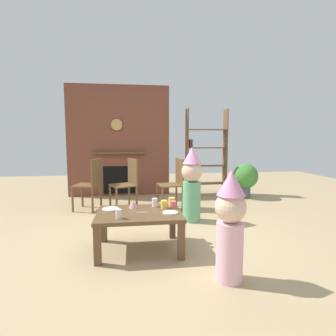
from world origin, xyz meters
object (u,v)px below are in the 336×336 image
paper_plate_rear (170,212)px  child_with_cone_hat (230,223)px  coffee_table (139,218)px  dining_chair_left (92,181)px  dining_chair_middle (128,181)px  paper_cup_near_right (173,205)px  potted_plant_tall (245,177)px  paper_cup_far_left (172,202)px  paper_cup_center (164,204)px  paper_cup_far_right (119,214)px  paper_plate_front (111,209)px  child_in_pink (192,182)px  birthday_cake_slice (133,204)px  dining_chair_right (175,181)px  bookshelf (203,156)px  paper_cup_near_left (155,203)px

paper_plate_rear → child_with_cone_hat: (0.43, -0.67, 0.08)m
coffee_table → dining_chair_left: (-0.78, 1.80, 0.15)m
dining_chair_middle → paper_cup_near_right: bearing=86.7°
child_with_cone_hat → potted_plant_tall: child_with_cone_hat is taller
child_with_cone_hat → dining_chair_middle: 2.68m
coffee_table → paper_cup_far_left: 0.47m
paper_cup_center → paper_cup_far_right: (-0.51, -0.34, 0.00)m
paper_plate_front → child_in_pink: size_ratio=0.17×
paper_cup_center → birthday_cake_slice: size_ratio=0.92×
dining_chair_right → paper_cup_center: bearing=67.9°
child_with_cone_hat → bookshelf: bearing=-57.0°
paper_cup_center → paper_plate_rear: (0.04, -0.21, -0.04)m
coffee_table → potted_plant_tall: bearing=45.8°
paper_cup_near_right → paper_cup_center: (-0.11, 0.02, 0.00)m
paper_cup_near_right → dining_chair_middle: dining_chair_middle is taller
paper_cup_far_right → dining_chair_middle: bearing=88.1°
paper_cup_center → paper_cup_far_left: (0.10, 0.09, 0.01)m
dining_chair_left → dining_chair_middle: size_ratio=1.00×
paper_cup_far_left → paper_plate_rear: bearing=-101.8°
paper_plate_front → child_in_pink: 1.40m
paper_cup_center → paper_cup_near_right: bearing=-8.4°
paper_plate_front → child_with_cone_hat: (1.09, -0.92, 0.08)m
paper_plate_rear → bookshelf: bearing=68.2°
birthday_cake_slice → child_in_pink: bearing=40.6°
paper_cup_center → child_with_cone_hat: 1.00m
paper_plate_front → dining_chair_middle: bearing=83.7°
paper_cup_near_right → birthday_cake_slice: 0.48m
paper_cup_near_right → potted_plant_tall: size_ratio=0.12×
child_with_cone_hat → dining_chair_right: (-0.09, 2.43, -0.01)m
paper_cup_near_right → paper_cup_center: bearing=171.6°
paper_plate_front → potted_plant_tall: bearing=40.1°
paper_cup_center → dining_chair_left: 1.99m
bookshelf → birthday_cake_slice: bookshelf is taller
coffee_table → paper_cup_near_right: paper_cup_near_right is taller
paper_cup_center → paper_cup_far_right: 0.61m
paper_plate_front → child_with_cone_hat: bearing=-40.0°
paper_cup_far_right → child_in_pink: (1.03, 1.16, 0.11)m
paper_plate_rear → dining_chair_right: (0.34, 1.75, 0.07)m
paper_plate_front → dining_chair_middle: size_ratio=0.21×
paper_cup_center → paper_plate_rear: 0.22m
bookshelf → paper_plate_rear: (-1.17, -2.92, -0.42)m
dining_chair_middle → dining_chair_right: (0.82, -0.09, 0.00)m
bookshelf → paper_cup_far_left: bearing=-112.9°
birthday_cake_slice → child_in_pink: 1.17m
birthday_cake_slice → dining_chair_middle: 1.57m
paper_cup_far_right → potted_plant_tall: size_ratio=0.13×
potted_plant_tall → paper_plate_front: bearing=-139.9°
paper_plate_rear → potted_plant_tall: bearing=51.3°
paper_plate_rear → coffee_table: bearing=166.3°
paper_cup_near_left → coffee_table: bearing=-133.0°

